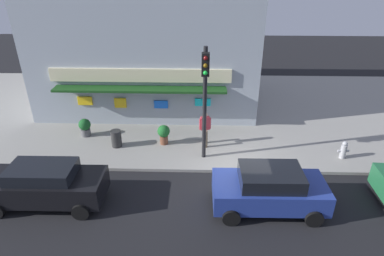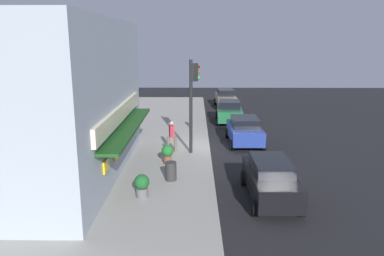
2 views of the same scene
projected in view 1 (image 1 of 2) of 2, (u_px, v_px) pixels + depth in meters
name	position (u px, v px, depth m)	size (l,w,h in m)	color
ground_plane	(236.00, 173.00, 14.43)	(59.25, 59.25, 0.00)	black
sidewalk	(227.00, 110.00, 20.32)	(39.50, 13.32, 0.14)	gray
corner_building	(150.00, 45.00, 20.19)	(12.48, 8.60, 7.10)	#9EA8B2
traffic_light	(205.00, 91.00, 13.78)	(0.32, 0.58, 5.17)	black
fire_hydrant	(344.00, 150.00, 15.11)	(0.51, 0.27, 0.86)	#B2B2B7
trash_can	(116.00, 139.00, 16.06)	(0.51, 0.51, 0.85)	#2D2D2D
pedestrian	(205.00, 127.00, 15.89)	(0.59, 0.60, 1.79)	brown
potted_plant_by_doorway	(164.00, 133.00, 16.21)	(0.61, 0.61, 1.00)	brown
potted_plant_by_window	(85.00, 127.00, 17.00)	(0.61, 0.61, 0.95)	#59595B
parked_car_blue	(269.00, 189.00, 12.06)	(4.15, 2.13, 1.68)	navy
parked_car_black	(45.00, 184.00, 12.30)	(4.44, 1.96, 1.67)	black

